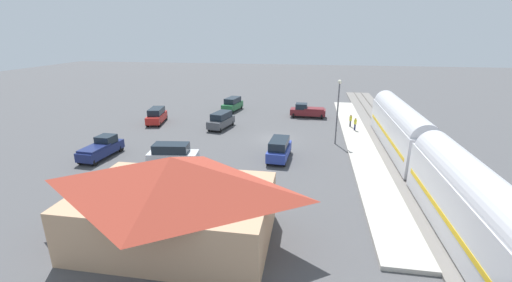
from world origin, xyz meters
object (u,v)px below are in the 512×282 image
pickup_maroon (307,111)px  pedestrian_on_platform (355,123)px  suv_charcoal (221,120)px  pickup_navy (101,148)px  suv_silver (172,154)px  suv_red (157,115)px  pedestrian_waiting_far (351,120)px  station_building (174,198)px  suv_green (232,104)px  light_pole_near_platform (338,104)px  suv_blue (279,149)px  passenger_train (427,155)px

pickup_maroon → pedestrian_on_platform: bearing=131.1°
suv_charcoal → pickup_navy: suv_charcoal is taller
suv_silver → suv_red: bearing=-59.5°
pickup_navy → pedestrian_waiting_far: bearing=-150.1°
station_building → pickup_navy: 18.63m
suv_silver → suv_green: bearing=-90.8°
suv_green → light_pole_near_platform: (-16.13, 15.06, 3.65)m
pedestrian_on_platform → pedestrian_waiting_far: 1.79m
pedestrian_on_platform → light_pole_near_platform: (2.82, 5.22, 3.51)m
pedestrian_on_platform → light_pole_near_platform: 6.89m
pickup_navy → light_pole_near_platform: size_ratio=0.73×
suv_blue → light_pole_near_platform: 9.40m
pedestrian_waiting_far → suv_red: suv_red is taller
pedestrian_on_platform → suv_red: bearing=-0.3°
passenger_train → light_pole_near_platform: size_ratio=4.95×
pedestrian_on_platform → light_pole_near_platform: light_pole_near_platform is taller
passenger_train → light_pole_near_platform: (6.80, -10.46, 1.94)m
passenger_train → pickup_navy: bearing=-3.2°
station_building → suv_charcoal: 26.10m
station_building → suv_green: (4.93, -36.37, -1.80)m
station_building → suv_green: size_ratio=2.45×
pedestrian_on_platform → suv_silver: size_ratio=0.34×
pedestrian_waiting_far → suv_green: (18.53, -8.10, -0.13)m
passenger_train → pickup_navy: passenger_train is taller
passenger_train → pickup_maroon: (10.39, -23.02, -1.83)m
passenger_train → suv_blue: size_ratio=7.51×
pedestrian_on_platform → suv_blue: suv_blue is taller
pickup_maroon → suv_silver: 25.49m
station_building → suv_red: size_ratio=2.45×
pedestrian_on_platform → pickup_maroon: pickup_maroon is taller
suv_red → pickup_navy: bearing=91.7°
pedestrian_waiting_far → pickup_maroon: pickup_maroon is taller
suv_green → pedestrian_waiting_far: bearing=156.4°
suv_charcoal → suv_green: bearing=-85.1°
suv_silver → pedestrian_on_platform: bearing=-142.8°
suv_blue → light_pole_near_platform: (-6.12, -6.13, 3.65)m
suv_green → light_pole_near_platform: 22.37m
passenger_train → pedestrian_on_platform: bearing=-75.8°
passenger_train → pedestrian_on_platform: (3.98, -15.68, -1.58)m
pickup_navy → suv_silver: size_ratio=1.08×
pickup_maroon → light_pole_near_platform: 13.59m
suv_green → pickup_maroon: 12.78m
pedestrian_waiting_far → suv_red: size_ratio=0.33×
station_building → pickup_maroon: (-7.61, -33.87, -1.92)m
suv_green → pickup_maroon: size_ratio=0.95×
suv_red → suv_silver: same height
suv_red → suv_blue: same height
station_building → suv_silver: station_building is taller
suv_blue → light_pole_near_platform: light_pole_near_platform is taller
pedestrian_on_platform → suv_green: bearing=-27.5°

